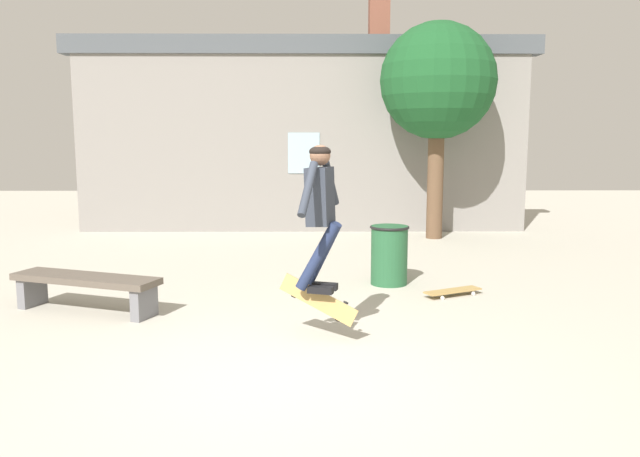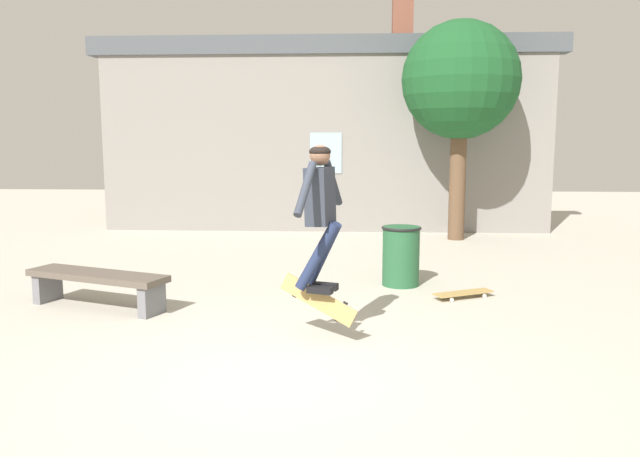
% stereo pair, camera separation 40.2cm
% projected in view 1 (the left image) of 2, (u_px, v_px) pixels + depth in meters
% --- Properties ---
extents(ground_plane, '(40.00, 40.00, 0.00)m').
position_uv_depth(ground_plane, '(285.00, 373.00, 5.59)').
color(ground_plane, '#B2AD9E').
extents(building_backdrop, '(10.58, 0.52, 5.63)m').
position_uv_depth(building_backdrop, '(303.00, 131.00, 14.00)').
color(building_backdrop, gray).
rests_on(building_backdrop, ground_plane).
extents(tree_right, '(2.38, 2.38, 4.46)m').
position_uv_depth(tree_right, '(438.00, 83.00, 12.76)').
color(tree_right, brown).
rests_on(tree_right, ground_plane).
extents(park_bench, '(1.94, 1.08, 0.45)m').
position_uv_depth(park_bench, '(86.00, 285.00, 7.54)').
color(park_bench, brown).
rests_on(park_bench, ground_plane).
extents(trash_bin, '(0.57, 0.57, 0.85)m').
position_uv_depth(trash_bin, '(389.00, 254.00, 8.97)').
color(trash_bin, '#235633').
rests_on(trash_bin, ground_plane).
extents(skater, '(0.50, 1.24, 1.50)m').
position_uv_depth(skater, '(320.00, 204.00, 6.31)').
color(skater, '#282D38').
extents(skateboard_flipping, '(0.82, 0.33, 0.50)m').
position_uv_depth(skateboard_flipping, '(318.00, 300.00, 6.44)').
color(skateboard_flipping, '#AD894C').
extents(skateboard_resting, '(0.83, 0.55, 0.08)m').
position_uv_depth(skateboard_resting, '(453.00, 291.00, 8.33)').
color(skateboard_resting, '#AD894C').
rests_on(skateboard_resting, ground_plane).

